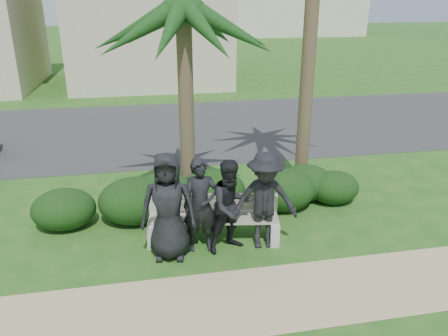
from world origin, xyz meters
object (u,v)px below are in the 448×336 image
Objects in this scene: man_d at (265,201)px; palm_left at (183,12)px; man_b at (201,206)px; man_c at (231,206)px; man_a at (168,206)px; park_bench at (213,222)px.

palm_left is (-1.13, 2.16, 3.13)m from man_d.
man_b reaches higher than man_c.
man_a is 0.39× the size of palm_left.
man_c is at bearing 10.41° from man_a.
man_d is at bearing -1.61° from man_b.
park_bench is 1.37× the size of man_d.
park_bench is 1.30× the size of man_a.
man_c is 0.94× the size of man_d.
palm_left is at bearing 83.65° from man_a.
park_bench is 4.08m from palm_left.
man_b is 0.35× the size of palm_left.
man_a is at bearing -165.14° from man_b.
man_b is 3.77m from palm_left.
man_d reaches higher than man_c.
park_bench is 0.65m from man_c.
man_c is 0.34× the size of palm_left.
man_c is at bearing -76.40° from palm_left.
man_b is (-0.26, -0.26, 0.49)m from park_bench.
man_c reaches higher than park_bench.
park_bench is at bearing -82.10° from palm_left.
park_bench is at bearing 48.84° from man_b.
park_bench is 0.50× the size of palm_left.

